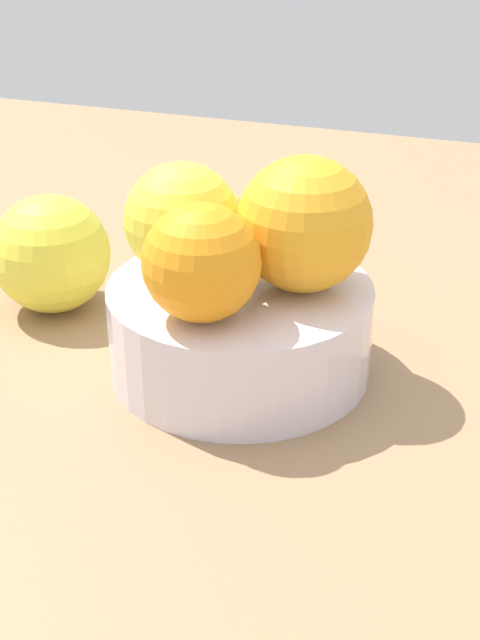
{
  "coord_description": "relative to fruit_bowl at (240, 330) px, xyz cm",
  "views": [
    {
      "loc": [
        -44.07,
        -15.69,
        28.33
      ],
      "look_at": [
        0.0,
        0.0,
        3.44
      ],
      "focal_mm": 48.83,
      "sensor_mm": 36.0,
      "label": 1
    }
  ],
  "objects": [
    {
      "name": "orange_loose_1",
      "position": [
        13.71,
        7.47,
        0.55
      ],
      "size": [
        6.59,
        6.59,
        6.59
      ],
      "primitive_type": "sphere",
      "color": "yellow",
      "rests_on": "ground_plane"
    },
    {
      "name": "orange_loose_0",
      "position": [
        3.6,
        15.2,
        1.39
      ],
      "size": [
        8.27,
        8.27,
        8.27
      ],
      "primitive_type": "sphere",
      "color": "yellow",
      "rests_on": "ground_plane"
    },
    {
      "name": "ground_plane",
      "position": [
        0.0,
        0.0,
        -3.74
      ],
      "size": [
        110.0,
        110.0,
        2.0
      ],
      "primitive_type": "cube",
      "color": "#997551"
    },
    {
      "name": "fruit_bowl",
      "position": [
        0.0,
        0.0,
        0.0
      ],
      "size": [
        16.07,
        16.07,
        5.74
      ],
      "color": "silver",
      "rests_on": "ground_plane"
    },
    {
      "name": "orange_in_bowl_1",
      "position": [
        -4.36,
        0.66,
        6.28
      ],
      "size": [
        6.57,
        6.57,
        6.57
      ],
      "primitive_type": "sphere",
      "color": "orange",
      "rests_on": "fruit_bowl"
    },
    {
      "name": "orange_in_bowl_2",
      "position": [
        0.55,
        3.91,
        6.49
      ],
      "size": [
        6.98,
        6.98,
        6.98
      ],
      "primitive_type": "sphere",
      "color": "yellow",
      "rests_on": "fruit_bowl"
    },
    {
      "name": "orange_in_bowl_0",
      "position": [
        1.2,
        -3.5,
        6.97
      ],
      "size": [
        7.95,
        7.95,
        7.95
      ],
      "primitive_type": "sphere",
      "color": "#F9A823",
      "rests_on": "fruit_bowl"
    }
  ]
}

